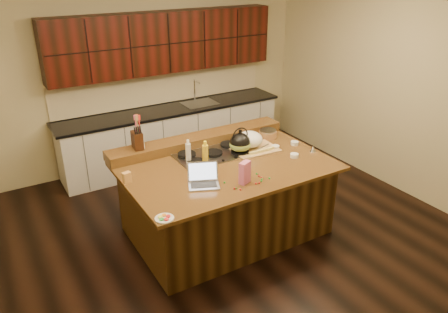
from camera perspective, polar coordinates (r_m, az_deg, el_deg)
room at (r=4.93m, az=0.30°, el=3.49°), size 5.52×5.02×2.72m
island at (r=5.32m, az=0.28°, el=-5.45°), size 2.40×1.60×0.92m
back_ledge at (r=5.64m, az=-3.39°, el=2.18°), size 2.40×0.30×0.12m
cooktop at (r=5.33m, az=-1.38°, el=0.33°), size 0.92×0.52×0.05m
back_counter at (r=7.06m, az=-7.01°, el=6.74°), size 3.70×0.66×2.40m
kettle at (r=5.32m, az=2.12°, el=1.90°), size 0.31×0.31×0.22m
green_bowl at (r=5.33m, az=2.11°, el=1.52°), size 0.30×0.30×0.15m
laptop at (r=4.65m, az=-2.72°, el=-2.93°), size 0.40×0.36×0.23m
oil_bottle at (r=4.99m, az=-2.45°, el=0.05°), size 0.08×0.08×0.27m
vinegar_bottle at (r=5.09m, az=-4.68°, el=0.37°), size 0.08×0.08×0.25m
wooden_tray at (r=5.48m, az=3.54°, el=1.95°), size 0.58×0.46×0.23m
ramekin_a at (r=5.34m, az=9.17°, el=0.13°), size 0.13×0.13×0.04m
ramekin_b at (r=5.54m, az=6.72°, el=1.22°), size 0.11×0.11×0.04m
ramekin_c at (r=5.70m, az=9.20°, el=1.74°), size 0.10×0.10×0.04m
strainer_bowl at (r=5.88m, az=5.74°, el=2.91°), size 0.30×0.30×0.09m
kitchen_timer at (r=5.54m, az=11.53°, el=1.00°), size 0.10×0.10×0.07m
pink_bag at (r=4.64m, az=2.73°, el=-2.10°), size 0.15×0.12×0.25m
candy_plate at (r=4.11m, az=-7.79°, el=-8.01°), size 0.20×0.20×0.01m
package_box at (r=4.78m, az=-12.59°, el=-2.70°), size 0.10×0.08×0.12m
utensil_crock at (r=5.30m, az=-11.00°, el=1.77°), size 0.16×0.16×0.14m
knife_block at (r=5.28m, az=-11.26°, el=2.08°), size 0.12×0.18×0.21m
gumdrop_0 at (r=4.80m, az=4.93°, el=-2.75°), size 0.02×0.02×0.02m
gumdrop_1 at (r=4.73m, az=4.89°, el=-3.19°), size 0.02×0.02×0.02m
gumdrop_2 at (r=4.67m, az=4.20°, el=-3.54°), size 0.02×0.02×0.02m
gumdrop_3 at (r=4.57m, az=1.56°, el=-4.17°), size 0.02×0.02×0.02m
gumdrop_4 at (r=4.71m, az=3.11°, el=-3.23°), size 0.02×0.02×0.02m
gumdrop_5 at (r=4.88m, az=4.27°, el=-2.26°), size 0.02×0.02×0.02m
gumdrop_6 at (r=4.57m, az=1.44°, el=-4.14°), size 0.02×0.02×0.02m
gumdrop_7 at (r=4.77m, az=4.98°, el=-2.96°), size 0.02×0.02×0.02m
gumdrop_8 at (r=4.68m, az=4.64°, el=-3.47°), size 0.02×0.02×0.02m
gumdrop_9 at (r=4.71m, az=2.25°, el=-3.25°), size 0.02×0.02×0.02m
gumdrop_10 at (r=4.56m, az=1.39°, el=-4.20°), size 0.02×0.02×0.02m
gumdrop_11 at (r=4.79m, az=5.95°, el=-2.84°), size 0.02×0.02×0.02m
gumdrop_12 at (r=4.55m, az=2.14°, el=-4.32°), size 0.02×0.02×0.02m
gumdrop_13 at (r=4.68m, az=0.07°, el=-3.41°), size 0.02×0.02×0.02m
gumdrop_14 at (r=4.83m, az=4.59°, el=-2.56°), size 0.02×0.02×0.02m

